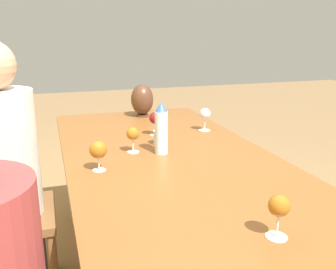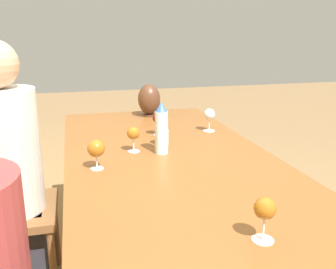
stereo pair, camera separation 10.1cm
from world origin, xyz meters
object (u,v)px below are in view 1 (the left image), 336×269
wine_glass_1 (279,207)px  vase (142,100)px  wine_glass_3 (98,150)px  wine_glass_4 (155,119)px  water_bottle (161,129)px  wine_glass_0 (133,134)px  water_tumbler (160,137)px  wine_glass_2 (205,115)px  person_far (6,169)px

wine_glass_1 → vase: bearing=-0.5°
wine_glass_3 → wine_glass_4: size_ratio=0.98×
vase → wine_glass_3: vase is taller
wine_glass_1 → wine_glass_3: (0.71, 0.42, -0.01)m
water_bottle → wine_glass_3: 0.36m
wine_glass_0 → water_tumbler: bearing=-62.8°
wine_glass_0 → wine_glass_2: size_ratio=0.94×
water_bottle → wine_glass_1: water_bottle is taller
wine_glass_1 → wine_glass_3: wine_glass_1 is taller
wine_glass_1 → person_far: bearing=40.1°
water_tumbler → person_far: person_far is taller
water_tumbler → wine_glass_0: 0.20m
wine_glass_4 → wine_glass_1: bearing=-178.2°
wine_glass_1 → water_bottle: bearing=6.5°
vase → wine_glass_4: (-0.50, 0.05, -0.02)m
vase → wine_glass_0: bearing=162.6°
water_tumbler → person_far: (-0.01, 0.77, -0.08)m
water_tumbler → vase: 0.69m
water_tumbler → wine_glass_2: bearing=-60.5°
water_bottle → wine_glass_1: bearing=-173.5°
wine_glass_1 → wine_glass_0: bearing=14.0°
wine_glass_2 → wine_glass_4: 0.32m
water_tumbler → wine_glass_0: (-0.09, 0.17, 0.05)m
wine_glass_1 → wine_glass_4: 1.18m
water_tumbler → wine_glass_4: (0.18, -0.02, 0.06)m
wine_glass_1 → person_far: (0.99, 0.83, -0.14)m
wine_glass_1 → water_tumbler: bearing=3.4°
water_bottle → water_tumbler: (0.15, -0.04, -0.09)m
water_tumbler → wine_glass_0: size_ratio=0.60×
wine_glass_3 → wine_glass_1: bearing=-149.2°
water_bottle → wine_glass_3: water_bottle is taller
wine_glass_2 → person_far: bearing=100.4°
vase → wine_glass_4: size_ratio=1.66×
water_bottle → wine_glass_2: (0.34, -0.38, -0.03)m
water_bottle → wine_glass_2: water_bottle is taller
water_bottle → person_far: size_ratio=0.20×
wine_glass_2 → water_tumbler: bearing=119.5°
wine_glass_2 → water_bottle: bearing=131.8°
wine_glass_4 → wine_glass_3: bearing=140.4°
water_bottle → water_tumbler: 0.17m
vase → wine_glass_0: (-0.77, 0.24, -0.03)m
wine_glass_0 → person_far: bearing=83.0°
vase → wine_glass_2: vase is taller
wine_glass_2 → person_far: person_far is taller
wine_glass_3 → wine_glass_2: bearing=-55.8°
water_bottle → vase: size_ratio=1.14×
water_tumbler → wine_glass_1: bearing=-176.6°
wine_glass_0 → wine_glass_4: 0.33m
wine_glass_1 → wine_glass_2: (1.19, -0.28, 0.00)m
wine_glass_1 → wine_glass_2: 1.22m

